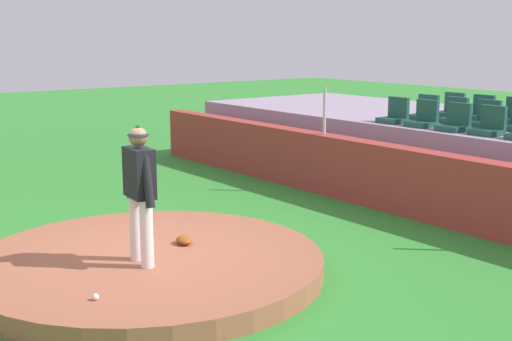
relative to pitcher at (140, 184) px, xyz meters
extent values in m
plane|color=#30842E|center=(-0.25, 0.21, -1.26)|extent=(60.00, 60.00, 0.00)
cylinder|color=#99573E|center=(-0.25, 0.21, -1.13)|extent=(4.53, 4.53, 0.26)
cylinder|color=silver|center=(-0.17, 0.02, -0.58)|extent=(0.16, 0.16, 0.84)
cylinder|color=silver|center=(0.17, -0.02, -0.58)|extent=(0.16, 0.16, 0.84)
cube|color=black|center=(0.00, 0.00, 0.14)|extent=(0.50, 0.30, 0.61)
cylinder|color=black|center=(-0.25, 0.03, 0.11)|extent=(0.20, 0.13, 0.69)
cylinder|color=black|center=(0.25, -0.03, 0.11)|extent=(0.26, 0.13, 0.69)
sphere|color=#8C6647|center=(0.00, 0.00, 0.58)|extent=(0.23, 0.23, 0.23)
cone|color=black|center=(0.00, 0.00, 0.66)|extent=(0.29, 0.29, 0.13)
sphere|color=white|center=(0.78, -0.97, -0.97)|extent=(0.07, 0.07, 0.07)
ellipsoid|color=#8D4712|center=(-0.37, 0.83, -0.95)|extent=(0.34, 0.26, 0.11)
cube|color=#9E3530|center=(-0.25, 5.23, -0.69)|extent=(15.30, 0.40, 1.16)
cylinder|color=silver|center=(-2.34, 5.23, 0.35)|extent=(0.06, 0.06, 0.91)
cube|color=#9A87A0|center=(-0.25, 8.17, -0.59)|extent=(14.90, 4.41, 1.35)
cube|color=#1C4E42|center=(-1.66, 6.40, 0.14)|extent=(0.48, 0.44, 0.10)
cube|color=#1C4E42|center=(-1.66, 6.58, 0.39)|extent=(0.48, 0.08, 0.40)
cube|color=#1C4E42|center=(-0.96, 6.41, 0.14)|extent=(0.48, 0.44, 0.10)
cube|color=#1C4E42|center=(-0.96, 6.59, 0.39)|extent=(0.48, 0.08, 0.40)
cube|color=#1C4E42|center=(-0.23, 6.39, 0.14)|extent=(0.48, 0.44, 0.10)
cube|color=#1C4E42|center=(-0.23, 6.57, 0.39)|extent=(0.48, 0.08, 0.40)
cube|color=#1C4E42|center=(0.44, 6.44, 0.14)|extent=(0.48, 0.44, 0.10)
cube|color=#1C4E42|center=(0.44, 6.62, 0.39)|extent=(0.48, 0.08, 0.40)
cube|color=#1C4E42|center=(-1.67, 7.33, 0.14)|extent=(0.48, 0.44, 0.10)
cube|color=#1C4E42|center=(-1.67, 7.51, 0.39)|extent=(0.48, 0.08, 0.40)
cube|color=#1C4E42|center=(-0.96, 7.33, 0.14)|extent=(0.48, 0.44, 0.10)
cube|color=#1C4E42|center=(-0.96, 7.51, 0.39)|extent=(0.48, 0.08, 0.40)
cube|color=#1C4E42|center=(-0.24, 7.33, 0.14)|extent=(0.48, 0.44, 0.10)
cube|color=#1C4E42|center=(-0.24, 7.51, 0.39)|extent=(0.48, 0.08, 0.40)
cube|color=#1C4E42|center=(-1.67, 8.19, 0.14)|extent=(0.48, 0.44, 0.10)
cube|color=#1C4E42|center=(-1.67, 8.37, 0.39)|extent=(0.48, 0.08, 0.40)
cube|color=#1C4E42|center=(-0.95, 8.20, 0.14)|extent=(0.48, 0.44, 0.10)
cube|color=#1C4E42|center=(-0.95, 8.38, 0.39)|extent=(0.48, 0.08, 0.40)
cube|color=#1C4E42|center=(-0.22, 8.23, 0.14)|extent=(0.48, 0.44, 0.10)
camera|label=1|loc=(7.29, -3.79, 1.77)|focal=47.91mm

